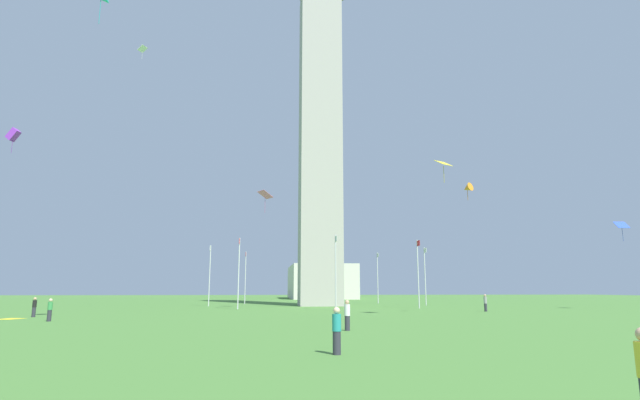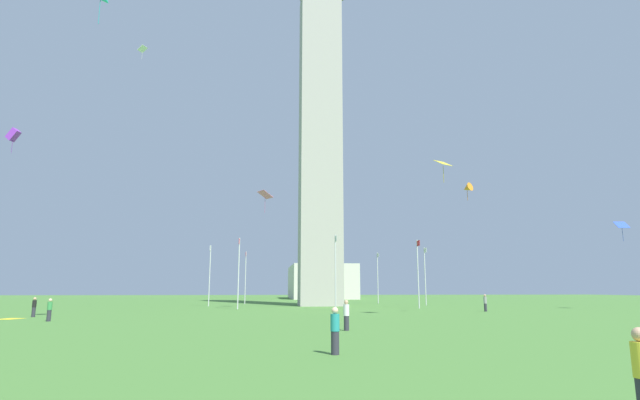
% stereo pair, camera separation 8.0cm
% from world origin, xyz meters
% --- Properties ---
extents(ground_plane, '(260.00, 260.00, 0.00)m').
position_xyz_m(ground_plane, '(0.00, 0.00, 0.00)').
color(ground_plane, '#477A33').
extents(obelisk_monument, '(5.84, 5.84, 53.06)m').
position_xyz_m(obelisk_monument, '(0.00, 0.00, 26.53)').
color(obelisk_monument, '#A8A399').
rests_on(obelisk_monument, ground).
extents(flagpole_n, '(1.12, 0.14, 8.16)m').
position_xyz_m(flagpole_n, '(15.14, 0.00, 4.47)').
color(flagpole_n, silver).
rests_on(flagpole_n, ground).
extents(flagpole_ne, '(1.12, 0.14, 8.16)m').
position_xyz_m(flagpole_ne, '(10.73, 10.67, 4.47)').
color(flagpole_ne, silver).
rests_on(flagpole_ne, ground).
extents(flagpole_e, '(1.12, 0.14, 8.16)m').
position_xyz_m(flagpole_e, '(0.06, 15.09, 4.47)').
color(flagpole_e, silver).
rests_on(flagpole_e, ground).
extents(flagpole_se, '(1.12, 0.14, 8.16)m').
position_xyz_m(flagpole_se, '(-10.61, 10.67, 4.47)').
color(flagpole_se, silver).
rests_on(flagpole_se, ground).
extents(flagpole_s, '(1.12, 0.14, 8.16)m').
position_xyz_m(flagpole_s, '(-15.03, 0.00, 4.47)').
color(flagpole_s, silver).
rests_on(flagpole_s, ground).
extents(flagpole_sw, '(1.12, 0.14, 8.16)m').
position_xyz_m(flagpole_sw, '(-10.61, -10.67, 4.47)').
color(flagpole_sw, silver).
rests_on(flagpole_sw, ground).
extents(flagpole_w, '(1.12, 0.14, 8.16)m').
position_xyz_m(flagpole_w, '(0.06, -15.09, 4.47)').
color(flagpole_w, silver).
rests_on(flagpole_w, ground).
extents(flagpole_nw, '(1.12, 0.14, 8.16)m').
position_xyz_m(flagpole_nw, '(10.73, -10.67, 4.47)').
color(flagpole_nw, silver).
rests_on(flagpole_nw, ground).
extents(person_black_shirt, '(0.32, 0.32, 1.60)m').
position_xyz_m(person_black_shirt, '(24.82, -26.51, 0.79)').
color(person_black_shirt, '#2D2D38').
rests_on(person_black_shirt, ground).
extents(person_gray_shirt, '(0.32, 0.32, 1.74)m').
position_xyz_m(person_gray_shirt, '(19.29, 14.92, 0.87)').
color(person_gray_shirt, '#2D2D38').
rests_on(person_gray_shirt, ground).
extents(person_white_shirt, '(0.32, 0.32, 1.66)m').
position_xyz_m(person_white_shirt, '(40.85, -3.12, 0.83)').
color(person_white_shirt, '#2D2D38').
rests_on(person_white_shirt, ground).
extents(person_teal_shirt, '(0.32, 0.32, 1.64)m').
position_xyz_m(person_teal_shirt, '(50.78, -5.19, 0.81)').
color(person_teal_shirt, '#2D2D38').
rests_on(person_teal_shirt, ground).
extents(person_green_shirt, '(0.32, 0.32, 1.60)m').
position_xyz_m(person_green_shirt, '(30.70, -22.92, 0.79)').
color(person_green_shirt, '#2D2D38').
rests_on(person_green_shirt, ground).
extents(kite_pink_diamond, '(2.09, 2.02, 2.62)m').
position_xyz_m(kite_pink_diamond, '(9.97, -7.80, 13.46)').
color(kite_pink_diamond, pink).
extents(kite_yellow_diamond, '(1.51, 1.57, 2.02)m').
position_xyz_m(kite_yellow_diamond, '(29.22, 7.31, 12.83)').
color(kite_yellow_diamond, yellow).
extents(kite_purple_box, '(1.01, 1.50, 2.79)m').
position_xyz_m(kite_purple_box, '(14.45, -34.90, 18.62)').
color(kite_purple_box, purple).
extents(kite_white_diamond, '(1.20, 1.14, 1.60)m').
position_xyz_m(kite_white_diamond, '(11.56, -22.87, 30.74)').
color(kite_white_diamond, white).
extents(kite_blue_diamond, '(1.18, 1.43, 2.29)m').
position_xyz_m(kite_blue_diamond, '(17.53, 32.46, 9.38)').
color(kite_blue_diamond, blue).
extents(kite_orange_delta, '(1.24, 1.21, 1.67)m').
position_xyz_m(kite_orange_delta, '(25.04, 11.15, 11.64)').
color(kite_orange_delta, orange).
extents(distant_building, '(27.28, 14.61, 7.88)m').
position_xyz_m(distant_building, '(-53.02, 6.05, 3.94)').
color(distant_building, beige).
rests_on(distant_building, ground).
extents(picnic_blanket_near_first_person, '(2.10, 1.81, 0.01)m').
position_xyz_m(picnic_blanket_near_first_person, '(27.19, -27.15, 0.01)').
color(picnic_blanket_near_first_person, yellow).
rests_on(picnic_blanket_near_first_person, ground).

